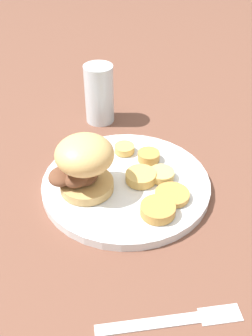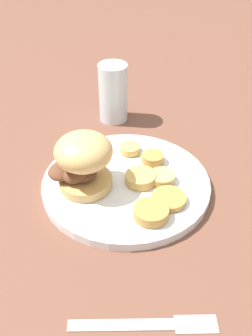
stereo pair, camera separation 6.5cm
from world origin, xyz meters
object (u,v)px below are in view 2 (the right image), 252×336
object	(u,v)px
sandwich	(82,160)
fork	(146,324)
drinking_glass	(113,93)
dinner_plate	(126,183)

from	to	relation	value
sandwich	fork	bearing A→B (deg)	-92.62
fork	drinking_glass	bearing A→B (deg)	72.19
dinner_plate	fork	world-z (taller)	dinner_plate
dinner_plate	sandwich	size ratio (longest dim) A/B	2.53
dinner_plate	fork	distance (m)	0.26
fork	drinking_glass	world-z (taller)	drinking_glass
dinner_plate	drinking_glass	size ratio (longest dim) A/B	2.31
sandwich	drinking_glass	world-z (taller)	drinking_glass
fork	dinner_plate	bearing A→B (deg)	71.54
sandwich	fork	size ratio (longest dim) A/B	0.64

